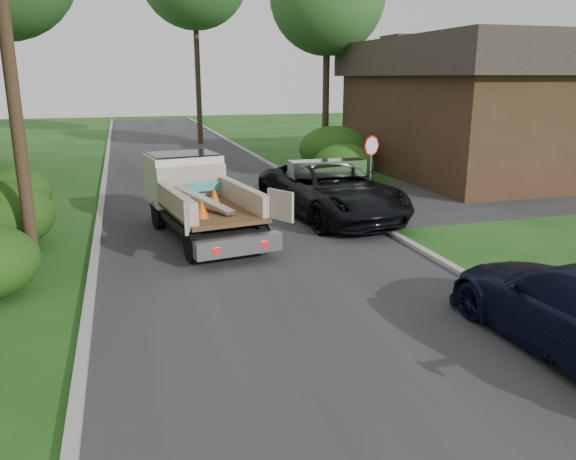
% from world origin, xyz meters
% --- Properties ---
extents(ground, '(120.00, 120.00, 0.00)m').
position_xyz_m(ground, '(0.00, 0.00, 0.00)').
color(ground, '#174915').
rests_on(ground, ground).
extents(road, '(8.00, 90.00, 0.02)m').
position_xyz_m(road, '(0.00, 10.00, 0.00)').
color(road, '#28282B').
rests_on(road, ground).
extents(side_street, '(16.00, 7.00, 0.02)m').
position_xyz_m(side_street, '(12.00, 9.00, 0.01)').
color(side_street, '#28282B').
rests_on(side_street, ground).
extents(curb_left, '(0.20, 90.00, 0.12)m').
position_xyz_m(curb_left, '(-4.10, 10.00, 0.06)').
color(curb_left, '#9E9E99').
rests_on(curb_left, ground).
extents(curb_right, '(0.20, 90.00, 0.12)m').
position_xyz_m(curb_right, '(4.10, 10.00, 0.06)').
color(curb_right, '#9E9E99').
rests_on(curb_right, ground).
extents(stop_sign, '(0.71, 0.32, 2.48)m').
position_xyz_m(stop_sign, '(5.20, 9.00, 1.78)').
color(stop_sign, slate).
rests_on(stop_sign, ground).
extents(utility_pole, '(2.42, 1.25, 10.00)m').
position_xyz_m(utility_pole, '(-5.48, 4.98, 5.17)').
color(utility_pole, '#382619').
rests_on(utility_pole, ground).
extents(house_right, '(9.72, 12.96, 6.20)m').
position_xyz_m(house_right, '(13.00, 14.00, 3.16)').
color(house_right, '#3B2718').
rests_on(house_right, ground).
extents(hedge_left_c, '(2.60, 2.60, 1.70)m').
position_xyz_m(hedge_left_c, '(-6.80, 10.00, 0.85)').
color(hedge_left_c, '#174610').
rests_on(hedge_left_c, ground).
extents(hedge_right_a, '(2.60, 2.60, 1.70)m').
position_xyz_m(hedge_right_a, '(5.80, 13.00, 0.85)').
color(hedge_right_a, '#174610').
rests_on(hedge_right_a, ground).
extents(hedge_right_b, '(3.38, 3.38, 2.21)m').
position_xyz_m(hedge_right_b, '(6.50, 16.00, 1.10)').
color(hedge_right_b, '#174610').
rests_on(hedge_right_b, ground).
extents(flatbed_truck, '(3.31, 6.10, 2.19)m').
position_xyz_m(flatbed_truck, '(-1.31, 7.05, 1.19)').
color(flatbed_truck, black).
rests_on(flatbed_truck, ground).
extents(black_pickup, '(3.78, 6.70, 1.77)m').
position_xyz_m(black_pickup, '(3.18, 7.58, 0.88)').
color(black_pickup, black).
rests_on(black_pickup, ground).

